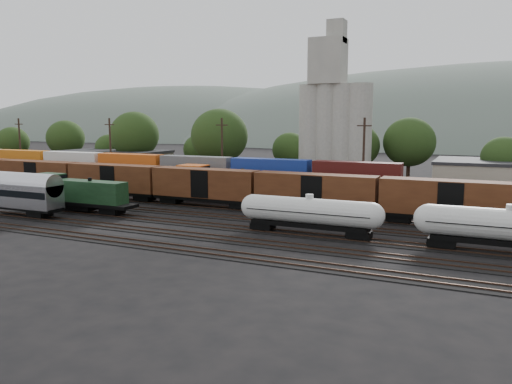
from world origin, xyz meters
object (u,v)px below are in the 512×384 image
at_px(orange_locomotive, 222,183).
at_px(grain_silo, 334,122).
at_px(green_locomotive, 73,192).
at_px(tank_car_a, 309,213).

height_order(orange_locomotive, grain_silo, grain_silo).
relative_size(green_locomotive, tank_car_a, 1.11).
distance_m(tank_car_a, orange_locomotive, 23.60).
relative_size(green_locomotive, grain_silo, 0.58).
xyz_separation_m(green_locomotive, tank_car_a, (31.63, -0.00, -0.15)).
height_order(green_locomotive, grain_silo, grain_silo).
bearing_deg(tank_car_a, grain_silo, 102.93).
xyz_separation_m(orange_locomotive, grain_silo, (8.79, 26.00, 8.52)).
relative_size(tank_car_a, orange_locomotive, 0.78).
bearing_deg(grain_silo, green_locomotive, -118.45).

